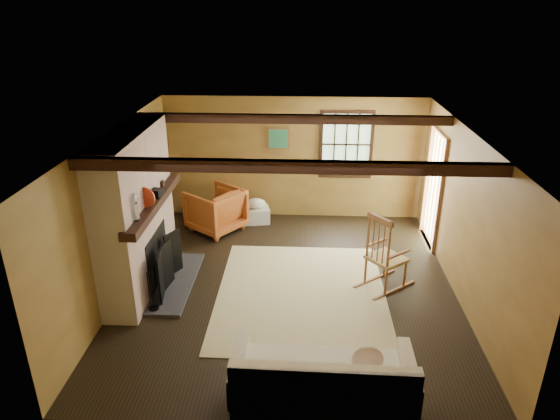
# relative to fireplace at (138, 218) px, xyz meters

# --- Properties ---
(ground) EXTENTS (5.50, 5.50, 0.00)m
(ground) POSITION_rel_fireplace_xyz_m (2.23, 0.00, -1.10)
(ground) COLOR black
(ground) RESTS_ON ground
(room_envelope) EXTENTS (5.02, 5.52, 2.44)m
(room_envelope) POSITION_rel_fireplace_xyz_m (2.45, 0.26, 0.53)
(room_envelope) COLOR olive
(room_envelope) RESTS_ON ground
(fireplace) EXTENTS (1.02, 2.30, 2.40)m
(fireplace) POSITION_rel_fireplace_xyz_m (0.00, 0.00, 0.00)
(fireplace) COLOR #A34E3F
(fireplace) RESTS_ON ground
(rug) EXTENTS (2.50, 3.00, 0.01)m
(rug) POSITION_rel_fireplace_xyz_m (2.43, -0.20, -1.10)
(rug) COLOR tan
(rug) RESTS_ON ground
(rocking_chair) EXTENTS (0.98, 0.91, 1.22)m
(rocking_chair) POSITION_rel_fireplace_xyz_m (3.66, 0.08, -0.59)
(rocking_chair) COLOR tan
(rocking_chair) RESTS_ON ground
(sofa) EXTENTS (1.95, 0.89, 0.78)m
(sofa) POSITION_rel_fireplace_xyz_m (2.68, -2.40, -0.82)
(sofa) COLOR white
(sofa) RESTS_ON ground
(firewood_pile) EXTENTS (0.73, 0.13, 0.26)m
(firewood_pile) POSITION_rel_fireplace_xyz_m (0.36, 2.60, -0.97)
(firewood_pile) COLOR brown
(firewood_pile) RESTS_ON ground
(laundry_basket) EXTENTS (0.57, 0.48, 0.30)m
(laundry_basket) POSITION_rel_fireplace_xyz_m (1.51, 2.37, -0.95)
(laundry_basket) COLOR silver
(laundry_basket) RESTS_ON ground
(basket_pillow) EXTENTS (0.40, 0.33, 0.19)m
(basket_pillow) POSITION_rel_fireplace_xyz_m (1.51, 2.37, -0.71)
(basket_pillow) COLOR white
(basket_pillow) RESTS_ON laundry_basket
(armchair) EXTENTS (1.25, 1.25, 0.82)m
(armchair) POSITION_rel_fireplace_xyz_m (0.78, 1.98, -0.69)
(armchair) COLOR #BF6026
(armchair) RESTS_ON ground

